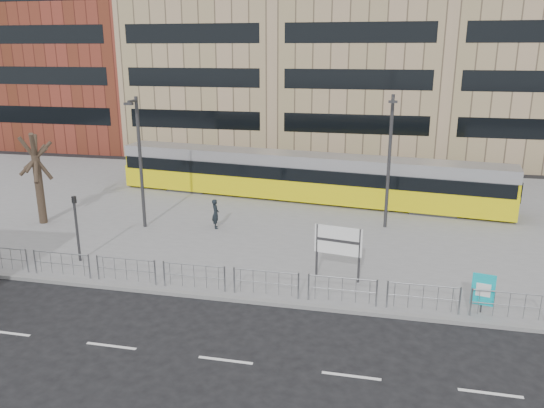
% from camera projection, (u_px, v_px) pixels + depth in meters
% --- Properties ---
extents(ground, '(120.00, 120.00, 0.00)m').
position_uv_depth(ground, '(207.00, 299.00, 21.11)').
color(ground, black).
rests_on(ground, ground).
extents(plaza, '(64.00, 24.00, 0.15)m').
position_uv_depth(plaza, '(271.00, 211.00, 32.34)').
color(plaza, slate).
rests_on(plaza, ground).
extents(kerb, '(64.00, 0.25, 0.17)m').
position_uv_depth(kerb, '(207.00, 297.00, 21.14)').
color(kerb, gray).
rests_on(kerb, ground).
extents(building_row, '(70.40, 18.40, 31.20)m').
position_uv_depth(building_row, '(339.00, 11.00, 49.28)').
color(building_row, maroon).
rests_on(building_row, ground).
extents(pedestrian_barrier, '(32.07, 0.07, 1.10)m').
position_uv_depth(pedestrian_barrier, '(259.00, 276.00, 20.90)').
color(pedestrian_barrier, gray).
rests_on(pedestrian_barrier, plaza).
extents(road_markings, '(62.00, 0.12, 0.01)m').
position_uv_depth(road_markings, '(196.00, 356.00, 17.16)').
color(road_markings, white).
rests_on(road_markings, ground).
extents(tram, '(25.44, 5.43, 2.99)m').
position_uv_depth(tram, '(304.00, 177.00, 34.12)').
color(tram, yellow).
rests_on(tram, plaza).
extents(station_sign, '(2.02, 0.42, 2.35)m').
position_uv_depth(station_sign, '(338.00, 243.00, 22.14)').
color(station_sign, '#2D2D30').
rests_on(station_sign, plaza).
extents(ad_panel, '(0.82, 0.22, 1.54)m').
position_uv_depth(ad_panel, '(483.00, 290.00, 19.48)').
color(ad_panel, '#2D2D30').
rests_on(ad_panel, plaza).
extents(pedestrian, '(0.60, 0.70, 1.63)m').
position_uv_depth(pedestrian, '(216.00, 214.00, 28.77)').
color(pedestrian, black).
rests_on(pedestrian, plaza).
extents(traffic_light_west, '(0.22, 0.25, 3.10)m').
position_uv_depth(traffic_light_west, '(76.00, 220.00, 23.98)').
color(traffic_light_west, '#2D2D30').
rests_on(traffic_light_west, plaza).
extents(lamp_post_west, '(0.45, 1.04, 7.08)m').
position_uv_depth(lamp_post_west, '(140.00, 157.00, 28.06)').
color(lamp_post_west, '#2D2D30').
rests_on(lamp_post_west, plaza).
extents(lamp_post_east, '(0.45, 1.04, 7.18)m').
position_uv_depth(lamp_post_east, '(389.00, 156.00, 28.02)').
color(lamp_post_east, '#2D2D30').
rests_on(lamp_post_east, plaza).
extents(bare_tree, '(4.69, 4.69, 7.40)m').
position_uv_depth(bare_tree, '(32.00, 130.00, 28.41)').
color(bare_tree, '#30251A').
rests_on(bare_tree, plaza).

